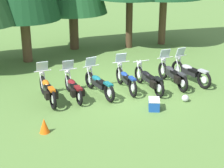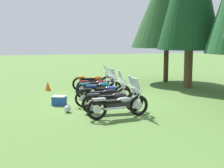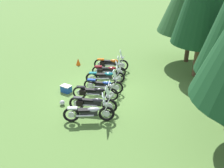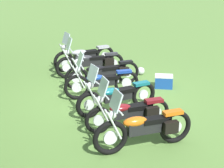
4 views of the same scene
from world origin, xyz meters
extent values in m
plane|color=#547A38|center=(0.00, 0.00, 0.00)|extent=(80.00, 80.00, 0.00)
torus|color=black|center=(-3.11, 0.91, 0.38)|extent=(0.13, 0.77, 0.77)
cylinder|color=silver|center=(-3.11, 0.91, 0.38)|extent=(0.06, 0.30, 0.29)
torus|color=black|center=(-3.08, -0.60, 0.38)|extent=(0.13, 0.77, 0.77)
cylinder|color=silver|center=(-3.08, -0.60, 0.38)|extent=(0.06, 0.30, 0.29)
cube|color=black|center=(-3.10, 0.15, 0.50)|extent=(0.21, 0.75, 0.27)
ellipsoid|color=#D16014|center=(-3.10, 0.36, 0.66)|extent=(0.26, 0.54, 0.21)
cube|color=black|center=(-3.09, -0.05, 0.63)|extent=(0.24, 0.50, 0.10)
cube|color=#D16014|center=(-3.08, -0.52, 0.74)|extent=(0.19, 0.44, 0.08)
cylinder|color=silver|center=(-3.19, 0.85, 0.68)|extent=(0.05, 0.34, 0.65)
cylinder|color=silver|center=(-3.04, 0.85, 0.68)|extent=(0.05, 0.34, 0.65)
cylinder|color=silver|center=(-3.11, 0.77, 1.02)|extent=(0.66, 0.05, 0.04)
sphere|color=silver|center=(-3.11, 0.86, 0.90)|extent=(0.17, 0.17, 0.17)
cylinder|color=silver|center=(-2.97, -0.01, 0.40)|extent=(0.10, 0.75, 0.08)
cube|color=silver|center=(-3.11, 0.79, 1.20)|extent=(0.44, 0.16, 0.39)
cube|color=black|center=(-3.24, -0.40, 0.48)|extent=(0.15, 0.32, 0.26)
cube|color=black|center=(-2.93, -0.40, 0.48)|extent=(0.15, 0.32, 0.26)
torus|color=black|center=(-2.12, 0.88, 0.33)|extent=(0.10, 0.66, 0.66)
cylinder|color=silver|center=(-2.12, 0.88, 0.33)|extent=(0.05, 0.25, 0.25)
torus|color=black|center=(-2.10, -0.60, 0.33)|extent=(0.10, 0.66, 0.66)
cylinder|color=silver|center=(-2.10, -0.60, 0.33)|extent=(0.05, 0.25, 0.25)
cube|color=black|center=(-2.11, 0.14, 0.43)|extent=(0.23, 0.73, 0.23)
ellipsoid|color=maroon|center=(-2.11, 0.34, 0.57)|extent=(0.28, 0.52, 0.18)
cube|color=black|center=(-2.11, -0.06, 0.54)|extent=(0.26, 0.49, 0.10)
cube|color=maroon|center=(-2.11, -0.52, 0.64)|extent=(0.21, 0.44, 0.08)
cylinder|color=silver|center=(-2.20, 0.81, 0.63)|extent=(0.05, 0.34, 0.65)
cylinder|color=silver|center=(-2.03, 0.82, 0.63)|extent=(0.05, 0.34, 0.65)
cylinder|color=silver|center=(-2.12, 0.74, 0.96)|extent=(0.69, 0.04, 0.04)
sphere|color=silver|center=(-2.12, 0.83, 0.84)|extent=(0.17, 0.17, 0.17)
cylinder|color=silver|center=(-1.97, -0.02, 0.35)|extent=(0.09, 0.73, 0.08)
cube|color=silver|center=(-2.12, 0.76, 1.14)|extent=(0.44, 0.16, 0.39)
cube|color=black|center=(-2.28, -0.40, 0.43)|extent=(0.14, 0.32, 0.26)
cube|color=black|center=(-1.93, -0.39, 0.43)|extent=(0.14, 0.32, 0.26)
torus|color=black|center=(-1.21, 0.86, 0.36)|extent=(0.22, 0.72, 0.71)
cylinder|color=silver|center=(-1.21, 0.86, 0.36)|extent=(0.09, 0.27, 0.27)
torus|color=black|center=(-0.98, -0.73, 0.36)|extent=(0.22, 0.72, 0.71)
cylinder|color=silver|center=(-0.98, -0.73, 0.36)|extent=(0.09, 0.27, 0.27)
cube|color=black|center=(-1.09, 0.07, 0.46)|extent=(0.33, 0.82, 0.24)
ellipsoid|color=#14606B|center=(-1.12, 0.28, 0.61)|extent=(0.35, 0.60, 0.19)
cube|color=black|center=(-1.06, -0.15, 0.58)|extent=(0.32, 0.56, 0.10)
cube|color=#14606B|center=(-0.99, -0.65, 0.68)|extent=(0.26, 0.46, 0.08)
cylinder|color=silver|center=(-1.28, 0.79, 0.65)|extent=(0.09, 0.34, 0.65)
cylinder|color=silver|center=(-1.12, 0.81, 0.65)|extent=(0.09, 0.34, 0.65)
cylinder|color=silver|center=(-1.19, 0.72, 0.99)|extent=(0.70, 0.14, 0.04)
sphere|color=silver|center=(-1.20, 0.81, 0.87)|extent=(0.19, 0.19, 0.17)
cylinder|color=silver|center=(-0.94, -0.09, 0.38)|extent=(0.20, 0.80, 0.08)
cube|color=silver|center=(-1.19, 0.74, 1.17)|extent=(0.46, 0.21, 0.39)
torus|color=black|center=(0.11, 0.86, 0.37)|extent=(0.14, 0.75, 0.74)
cylinder|color=silver|center=(0.11, 0.86, 0.37)|extent=(0.07, 0.29, 0.29)
torus|color=black|center=(0.03, -0.61, 0.37)|extent=(0.14, 0.75, 0.74)
cylinder|color=silver|center=(0.03, -0.61, 0.37)|extent=(0.07, 0.29, 0.29)
cube|color=black|center=(0.07, 0.13, 0.47)|extent=(0.22, 0.74, 0.22)
ellipsoid|color=navy|center=(0.08, 0.33, 0.61)|extent=(0.26, 0.53, 0.17)
cube|color=black|center=(0.06, -0.08, 0.58)|extent=(0.24, 0.50, 0.10)
cube|color=navy|center=(0.04, -0.53, 0.72)|extent=(0.19, 0.45, 0.08)
cylinder|color=silver|center=(0.04, 0.81, 0.67)|extent=(0.06, 0.34, 0.65)
cylinder|color=silver|center=(0.18, 0.80, 0.67)|extent=(0.06, 0.34, 0.65)
cylinder|color=silver|center=(0.11, 0.72, 1.01)|extent=(0.73, 0.08, 0.04)
sphere|color=silver|center=(0.11, 0.81, 0.89)|extent=(0.18, 0.18, 0.17)
cylinder|color=silver|center=(0.18, -0.04, 0.39)|extent=(0.12, 0.74, 0.08)
cube|color=silver|center=(0.11, 0.74, 1.19)|extent=(0.45, 0.18, 0.39)
torus|color=black|center=(0.93, 0.69, 0.37)|extent=(0.11, 0.74, 0.74)
cylinder|color=silver|center=(0.93, 0.69, 0.37)|extent=(0.05, 0.29, 0.29)
torus|color=black|center=(0.96, -1.01, 0.37)|extent=(0.11, 0.74, 0.74)
cylinder|color=silver|center=(0.96, -1.01, 0.37)|extent=(0.05, 0.29, 0.29)
cube|color=black|center=(0.94, -0.16, 0.47)|extent=(0.21, 0.84, 0.23)
ellipsoid|color=black|center=(0.94, 0.08, 0.61)|extent=(0.25, 0.60, 0.18)
cube|color=black|center=(0.95, -0.39, 0.58)|extent=(0.24, 0.56, 0.10)
cube|color=black|center=(0.96, -0.93, 0.72)|extent=(0.18, 0.44, 0.08)
cylinder|color=silver|center=(0.86, 0.63, 0.67)|extent=(0.05, 0.34, 0.65)
cylinder|color=silver|center=(1.00, 0.63, 0.67)|extent=(0.05, 0.34, 0.65)
cylinder|color=silver|center=(0.93, 0.55, 1.00)|extent=(0.74, 0.05, 0.04)
sphere|color=silver|center=(0.93, 0.64, 0.88)|extent=(0.17, 0.17, 0.17)
cylinder|color=silver|center=(1.07, -0.34, 0.39)|extent=(0.09, 0.84, 0.08)
cube|color=black|center=(0.80, -0.81, 0.47)|extent=(0.15, 0.32, 0.26)
cube|color=black|center=(1.11, -0.80, 0.47)|extent=(0.15, 0.32, 0.26)
torus|color=black|center=(2.11, 0.75, 0.37)|extent=(0.13, 0.74, 0.74)
cylinder|color=silver|center=(2.11, 0.75, 0.37)|extent=(0.05, 0.28, 0.28)
torus|color=black|center=(2.08, -0.89, 0.37)|extent=(0.13, 0.74, 0.74)
cylinder|color=silver|center=(2.08, -0.89, 0.37)|extent=(0.05, 0.28, 0.28)
cube|color=black|center=(2.09, -0.07, 0.49)|extent=(0.19, 0.82, 0.26)
ellipsoid|color=#2D2D33|center=(2.10, 0.16, 0.64)|extent=(0.23, 0.58, 0.20)
cube|color=black|center=(2.09, -0.30, 0.61)|extent=(0.22, 0.55, 0.10)
cube|color=#2D2D33|center=(2.08, -0.81, 0.71)|extent=(0.17, 0.44, 0.08)
cylinder|color=silver|center=(2.04, 0.69, 0.67)|extent=(0.05, 0.34, 0.65)
cylinder|color=silver|center=(2.17, 0.69, 0.67)|extent=(0.05, 0.34, 0.65)
cylinder|color=silver|center=(2.10, 0.61, 1.00)|extent=(0.74, 0.05, 0.04)
sphere|color=silver|center=(2.10, 0.70, 0.88)|extent=(0.17, 0.17, 0.17)
cylinder|color=silver|center=(2.20, -0.25, 0.39)|extent=(0.09, 0.82, 0.08)
cube|color=silver|center=(2.10, 0.63, 1.18)|extent=(0.44, 0.16, 0.39)
cube|color=black|center=(1.94, -0.69, 0.47)|extent=(0.15, 0.32, 0.26)
cube|color=black|center=(2.22, -0.70, 0.47)|extent=(0.15, 0.32, 0.26)
torus|color=black|center=(2.82, 0.70, 0.38)|extent=(0.24, 0.76, 0.75)
cylinder|color=silver|center=(2.82, 0.70, 0.38)|extent=(0.10, 0.29, 0.28)
torus|color=black|center=(3.09, -0.89, 0.38)|extent=(0.24, 0.76, 0.75)
cylinder|color=silver|center=(3.09, -0.89, 0.38)|extent=(0.10, 0.29, 0.28)
cube|color=black|center=(2.95, -0.10, 0.48)|extent=(0.37, 0.83, 0.24)
ellipsoid|color=#9EA0A8|center=(2.91, 0.12, 0.63)|extent=(0.38, 0.61, 0.19)
cube|color=black|center=(2.99, -0.32, 0.60)|extent=(0.36, 0.57, 0.10)
cube|color=#9EA0A8|center=(3.08, -0.81, 0.72)|extent=(0.29, 0.47, 0.08)
cylinder|color=silver|center=(2.74, 0.63, 0.67)|extent=(0.10, 0.34, 0.65)
cylinder|color=silver|center=(2.91, 0.66, 0.67)|extent=(0.10, 0.34, 0.65)
cylinder|color=silver|center=(2.84, 0.56, 1.01)|extent=(0.63, 0.14, 0.04)
sphere|color=silver|center=(2.82, 0.65, 0.89)|extent=(0.20, 0.20, 0.17)
cylinder|color=silver|center=(3.13, -0.25, 0.40)|extent=(0.21, 0.80, 0.08)
cube|color=silver|center=(2.84, 0.58, 1.19)|extent=(0.46, 0.22, 0.39)
cylinder|color=#42301E|center=(-5.35, 5.25, 1.09)|extent=(0.30, 0.30, 2.19)
cylinder|color=brown|center=(-2.93, 5.55, 1.07)|extent=(0.47, 0.47, 2.14)
cube|color=#19479E|center=(0.25, -1.94, 0.18)|extent=(0.58, 0.65, 0.35)
cube|color=silver|center=(0.25, -1.94, 0.37)|extent=(0.59, 0.67, 0.04)
cone|color=#EA590F|center=(-3.73, -2.20, 0.24)|extent=(0.32, 0.32, 0.48)
sphere|color=silver|center=(1.67, -1.75, 0.13)|extent=(0.26, 0.26, 0.26)
camera|label=1|loc=(-5.52, -12.35, 5.47)|focal=58.39mm
camera|label=2|loc=(13.79, -3.01, 2.82)|focal=52.36mm
camera|label=3|loc=(13.30, 2.25, 7.10)|focal=43.75mm
camera|label=4|loc=(-9.66, 3.03, 4.00)|focal=59.84mm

